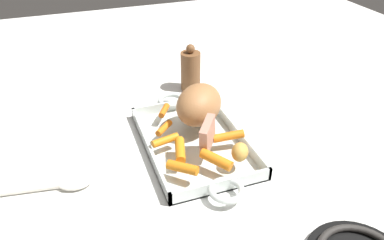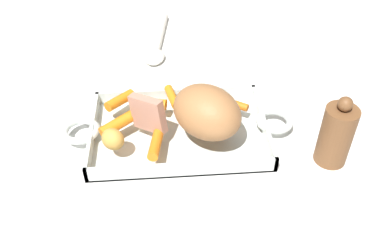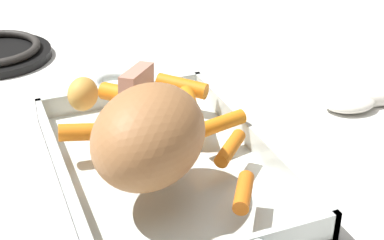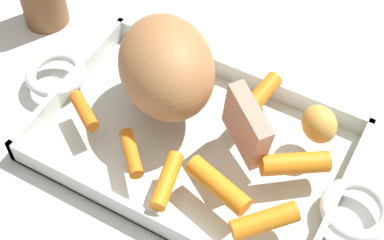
{
  "view_description": "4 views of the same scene",
  "coord_description": "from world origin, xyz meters",
  "px_view_note": "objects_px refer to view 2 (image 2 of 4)",
  "views": [
    {
      "loc": [
        0.65,
        -0.24,
        0.52
      ],
      "look_at": [
        -0.01,
        0.0,
        0.06
      ],
      "focal_mm": 34.98,
      "sensor_mm": 36.0,
      "label": 1
    },
    {
      "loc": [
        0.02,
        0.59,
        0.53
      ],
      "look_at": [
        -0.02,
        0.01,
        0.04
      ],
      "focal_mm": 39.24,
      "sensor_mm": 36.0,
      "label": 2
    },
    {
      "loc": [
        -0.48,
        0.16,
        0.34
      ],
      "look_at": [
        -0.01,
        -0.03,
        0.06
      ],
      "focal_mm": 53.34,
      "sensor_mm": 36.0,
      "label": 3
    },
    {
      "loc": [
        0.17,
        -0.31,
        0.52
      ],
      "look_at": [
        -0.0,
        0.0,
        0.05
      ],
      "focal_mm": 54.23,
      "sensor_mm": 36.0,
      "label": 4
    }
  ],
  "objects_px": {
    "baby_carrot_southwest": "(156,144)",
    "pepper_mill": "(336,135)",
    "roast_slice_outer": "(148,114)",
    "baby_carrot_center_left": "(172,97)",
    "baby_carrot_center_right": "(118,124)",
    "serving_spoon": "(158,44)",
    "pork_roast": "(207,112)",
    "baby_carrot_northeast": "(197,99)",
    "roasting_dish": "(179,131)",
    "potato_corner": "(113,139)",
    "baby_carrot_short": "(236,104)",
    "baby_carrot_southeast": "(148,103)",
    "baby_carrot_northwest": "(120,100)"
  },
  "relations": [
    {
      "from": "pork_roast",
      "to": "pepper_mill",
      "type": "relative_size",
      "value": 0.95
    },
    {
      "from": "baby_carrot_center_right",
      "to": "baby_carrot_southeast",
      "type": "bearing_deg",
      "value": -133.19
    },
    {
      "from": "baby_carrot_northwest",
      "to": "baby_carrot_center_right",
      "type": "height_order",
      "value": "baby_carrot_center_right"
    },
    {
      "from": "baby_carrot_center_right",
      "to": "pepper_mill",
      "type": "distance_m",
      "value": 0.38
    },
    {
      "from": "roast_slice_outer",
      "to": "baby_carrot_northeast",
      "type": "distance_m",
      "value": 0.12
    },
    {
      "from": "baby_carrot_center_right",
      "to": "baby_carrot_southwest",
      "type": "xyz_separation_m",
      "value": [
        -0.07,
        0.06,
        -0.0
      ]
    },
    {
      "from": "roasting_dish",
      "to": "baby_carrot_center_right",
      "type": "distance_m",
      "value": 0.12
    },
    {
      "from": "baby_carrot_center_right",
      "to": "baby_carrot_short",
      "type": "distance_m",
      "value": 0.23
    },
    {
      "from": "potato_corner",
      "to": "baby_carrot_northeast",
      "type": "bearing_deg",
      "value": -142.87
    },
    {
      "from": "baby_carrot_center_right",
      "to": "baby_carrot_southwest",
      "type": "distance_m",
      "value": 0.09
    },
    {
      "from": "baby_carrot_southwest",
      "to": "pepper_mill",
      "type": "xyz_separation_m",
      "value": [
        -0.31,
        0.02,
        0.02
      ]
    },
    {
      "from": "baby_carrot_southeast",
      "to": "baby_carrot_center_left",
      "type": "bearing_deg",
      "value": -158.36
    },
    {
      "from": "baby_carrot_center_left",
      "to": "roasting_dish",
      "type": "bearing_deg",
      "value": 97.54
    },
    {
      "from": "roast_slice_outer",
      "to": "baby_carrot_southwest",
      "type": "bearing_deg",
      "value": 101.97
    },
    {
      "from": "roasting_dish",
      "to": "serving_spoon",
      "type": "relative_size",
      "value": 1.74
    },
    {
      "from": "roasting_dish",
      "to": "serving_spoon",
      "type": "distance_m",
      "value": 0.33
    },
    {
      "from": "baby_carrot_southwest",
      "to": "pepper_mill",
      "type": "height_order",
      "value": "pepper_mill"
    },
    {
      "from": "pork_roast",
      "to": "baby_carrot_northwest",
      "type": "bearing_deg",
      "value": -30.49
    },
    {
      "from": "pork_roast",
      "to": "baby_carrot_center_left",
      "type": "relative_size",
      "value": 2.12
    },
    {
      "from": "pork_roast",
      "to": "baby_carrot_center_right",
      "type": "bearing_deg",
      "value": -7.89
    },
    {
      "from": "baby_carrot_center_right",
      "to": "serving_spoon",
      "type": "xyz_separation_m",
      "value": [
        -0.08,
        -0.34,
        -0.03
      ]
    },
    {
      "from": "baby_carrot_northeast",
      "to": "potato_corner",
      "type": "bearing_deg",
      "value": 37.13
    },
    {
      "from": "pepper_mill",
      "to": "baby_carrot_center_left",
      "type": "bearing_deg",
      "value": -29.56
    },
    {
      "from": "roast_slice_outer",
      "to": "baby_carrot_center_right",
      "type": "distance_m",
      "value": 0.06
    },
    {
      "from": "baby_carrot_southwest",
      "to": "baby_carrot_center_left",
      "type": "distance_m",
      "value": 0.14
    },
    {
      "from": "baby_carrot_southeast",
      "to": "baby_carrot_short",
      "type": "xyz_separation_m",
      "value": [
        -0.17,
        0.01,
        -0.0
      ]
    },
    {
      "from": "potato_corner",
      "to": "pepper_mill",
      "type": "bearing_deg",
      "value": 175.89
    },
    {
      "from": "roast_slice_outer",
      "to": "baby_carrot_center_left",
      "type": "height_order",
      "value": "roast_slice_outer"
    },
    {
      "from": "baby_carrot_center_left",
      "to": "baby_carrot_northeast",
      "type": "bearing_deg",
      "value": 167.48
    },
    {
      "from": "serving_spoon",
      "to": "baby_carrot_northeast",
      "type": "bearing_deg",
      "value": 23.61
    },
    {
      "from": "baby_carrot_northwest",
      "to": "roasting_dish",
      "type": "bearing_deg",
      "value": 150.07
    },
    {
      "from": "roasting_dish",
      "to": "roast_slice_outer",
      "type": "height_order",
      "value": "roast_slice_outer"
    },
    {
      "from": "baby_carrot_northeast",
      "to": "roasting_dish",
      "type": "bearing_deg",
      "value": 56.3
    },
    {
      "from": "pork_roast",
      "to": "baby_carrot_northeast",
      "type": "xyz_separation_m",
      "value": [
        0.01,
        -0.09,
        -0.04
      ]
    },
    {
      "from": "baby_carrot_southwest",
      "to": "serving_spoon",
      "type": "distance_m",
      "value": 0.4
    },
    {
      "from": "roasting_dish",
      "to": "potato_corner",
      "type": "bearing_deg",
      "value": 26.78
    },
    {
      "from": "roast_slice_outer",
      "to": "baby_carrot_southeast",
      "type": "height_order",
      "value": "roast_slice_outer"
    },
    {
      "from": "roast_slice_outer",
      "to": "baby_carrot_short",
      "type": "xyz_separation_m",
      "value": [
        -0.17,
        -0.05,
        -0.03
      ]
    },
    {
      "from": "baby_carrot_center_right",
      "to": "potato_corner",
      "type": "distance_m",
      "value": 0.05
    },
    {
      "from": "baby_carrot_center_right",
      "to": "baby_carrot_northwest",
      "type": "bearing_deg",
      "value": -90.16
    },
    {
      "from": "pork_roast",
      "to": "roasting_dish",
      "type": "bearing_deg",
      "value": -31.74
    },
    {
      "from": "baby_carrot_southwest",
      "to": "pork_roast",
      "type": "bearing_deg",
      "value": -158.72
    },
    {
      "from": "serving_spoon",
      "to": "baby_carrot_center_right",
      "type": "bearing_deg",
      "value": -4.44
    },
    {
      "from": "pork_roast",
      "to": "baby_carrot_southeast",
      "type": "height_order",
      "value": "pork_roast"
    },
    {
      "from": "baby_carrot_northeast",
      "to": "pepper_mill",
      "type": "height_order",
      "value": "pepper_mill"
    },
    {
      "from": "pork_roast",
      "to": "baby_carrot_northeast",
      "type": "height_order",
      "value": "pork_roast"
    },
    {
      "from": "baby_carrot_center_right",
      "to": "baby_carrot_southwest",
      "type": "height_order",
      "value": "baby_carrot_center_right"
    },
    {
      "from": "baby_carrot_southeast",
      "to": "serving_spoon",
      "type": "xyz_separation_m",
      "value": [
        -0.02,
        -0.28,
        -0.03
      ]
    },
    {
      "from": "roast_slice_outer",
      "to": "baby_carrot_center_right",
      "type": "xyz_separation_m",
      "value": [
        0.06,
        -0.0,
        -0.02
      ]
    },
    {
      "from": "roasting_dish",
      "to": "baby_carrot_southwest",
      "type": "xyz_separation_m",
      "value": [
        0.04,
        0.07,
        0.03
      ]
    }
  ]
}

